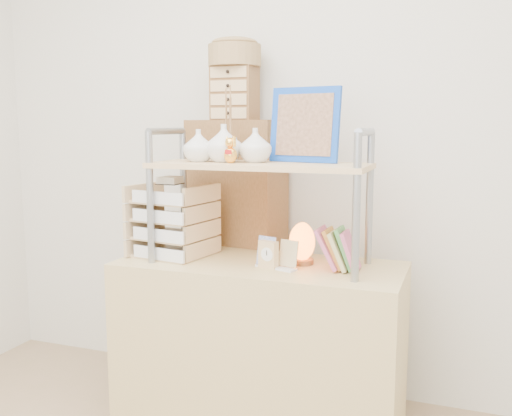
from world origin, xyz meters
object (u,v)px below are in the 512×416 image
(desk, at_px, (259,348))
(cabinet, at_px, (237,257))
(letter_tray, at_px, (171,224))
(salt_lamp, at_px, (302,243))

(desk, height_order, cabinet, cabinet)
(letter_tray, bearing_deg, desk, 1.02)
(letter_tray, xyz_separation_m, salt_lamp, (0.58, 0.06, -0.05))
(cabinet, relative_size, salt_lamp, 7.66)
(desk, relative_size, letter_tray, 3.39)
(cabinet, bearing_deg, desk, -48.71)
(cabinet, xyz_separation_m, salt_lamp, (0.42, -0.32, 0.16))
(desk, xyz_separation_m, cabinet, (-0.25, 0.37, 0.30))
(desk, bearing_deg, salt_lamp, 15.63)
(cabinet, distance_m, letter_tray, 0.46)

